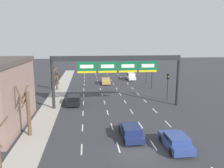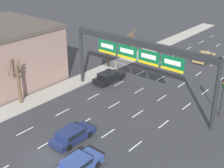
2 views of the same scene
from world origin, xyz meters
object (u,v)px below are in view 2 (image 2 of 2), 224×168
Objects in this scene: car_blue at (78,164)px; car_black at (109,77)px; sign_gantry at (139,51)px; car_navy at (72,135)px; car_gold at (204,57)px; tree_bare_closest at (132,43)px; tree_bare_second at (108,52)px; tree_bare_third at (18,81)px; traffic_light_far_end at (223,90)px.

car_black is at bearing 122.51° from car_blue.
sign_gantry is 11.77m from car_navy.
car_black is at bearing -111.75° from car_gold.
tree_bare_second is (0.32, -6.24, 0.08)m from tree_bare_closest.
tree_bare_closest is at bearing 89.79° from tree_bare_third.
tree_bare_closest reaches higher than car_navy.
car_black is at bearing -48.68° from tree_bare_second.
tree_bare_second reaches higher than tree_bare_closest.
traffic_light_far_end reaches higher than car_navy.
sign_gantry reaches higher than tree_bare_second.
traffic_light_far_end is at bearing -59.90° from car_gold.
car_gold is 15.44m from tree_bare_second.
car_black is 16.99m from car_gold.
sign_gantry is 19.00m from car_gold.
car_blue is (3.54, -2.68, 0.01)m from car_navy.
tree_bare_third is (-10.13, -27.09, 2.06)m from car_gold.
car_black is 1.06× the size of car_gold.
car_navy is 19.41m from tree_bare_second.
sign_gantry reaches higher than tree_bare_closest.
car_navy is at bearing -63.71° from car_black.
tree_bare_closest is at bearing 153.13° from traffic_light_far_end.
car_blue is 14.45m from tree_bare_third.
car_gold is at bearing 50.64° from tree_bare_second.
tree_bare_closest is (-10.18, 12.55, -3.91)m from sign_gantry.
car_black is 1.10× the size of tree_bare_closest.
tree_bare_third reaches higher than car_navy.
tree_bare_third reaches higher than tree_bare_closest.
car_navy is at bearing -90.61° from sign_gantry.
sign_gantry is 4.29× the size of tree_bare_closest.
tree_bare_second reaches higher than car_gold.
tree_bare_second is at bearing 131.32° from car_black.
car_navy is (-0.11, -10.38, -5.54)m from sign_gantry.
car_gold is 0.88× the size of tree_bare_third.
tree_bare_second is (-3.44, 3.91, 1.68)m from car_black.
car_blue is (9.85, -15.46, -0.03)m from car_black.
traffic_light_far_end is (8.80, -15.18, 2.41)m from car_gold.
tree_bare_second reaches higher than traffic_light_far_end.
tree_bare_closest is 21.46m from tree_bare_third.
traffic_light_far_end is (5.25, 16.05, 2.41)m from car_blue.
tree_bare_second is at bearing -129.36° from car_gold.
tree_bare_closest is at bearing -150.76° from car_gold.
sign_gantry reaches higher than car_navy.
sign_gantry is at bearing 89.39° from car_navy.
car_blue is at bearing -75.31° from sign_gantry.
tree_bare_closest is 0.86× the size of tree_bare_second.
car_gold is 17.72m from traffic_light_far_end.
car_blue is at bearing -108.11° from traffic_light_far_end.
tree_bare_second is 0.99× the size of tree_bare_third.
traffic_light_far_end is at bearing 32.16° from tree_bare_third.
tree_bare_second is at bearing 88.50° from tree_bare_third.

